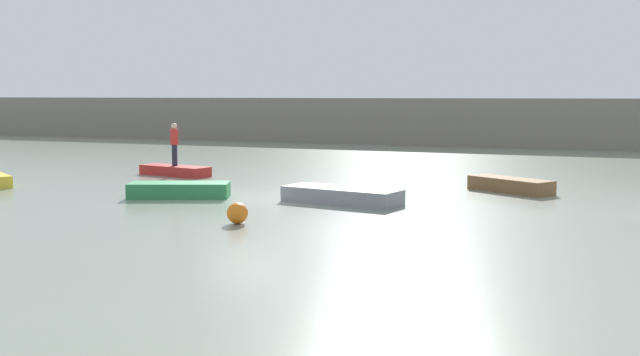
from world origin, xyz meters
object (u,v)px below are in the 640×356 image
object	(u,v)px
person_red_shirt	(174,142)
rowboat_grey	(342,195)
rowboat_brown	(510,185)
rowboat_red	(175,171)
rowboat_green	(179,190)
mooring_buoy	(237,213)

from	to	relation	value
person_red_shirt	rowboat_grey	bearing A→B (deg)	-28.07
rowboat_brown	rowboat_red	bearing A→B (deg)	-149.19
rowboat_grey	person_red_shirt	size ratio (longest dim) A/B	2.10
rowboat_red	rowboat_grey	distance (m)	10.31
rowboat_green	person_red_shirt	xyz separation A→B (m)	(-3.85, 5.66, 1.12)
rowboat_grey	rowboat_red	bearing A→B (deg)	161.94
rowboat_grey	person_red_shirt	world-z (taller)	person_red_shirt
person_red_shirt	mooring_buoy	xyz separation A→B (m)	(7.95, -9.33, -1.09)
rowboat_red	person_red_shirt	bearing A→B (deg)	-33.24
rowboat_red	mooring_buoy	world-z (taller)	mooring_buoy
rowboat_red	rowboat_green	world-z (taller)	rowboat_green
rowboat_grey	person_red_shirt	distance (m)	10.37
rowboat_red	person_red_shirt	distance (m)	1.17
rowboat_grey	rowboat_green	bearing A→B (deg)	-161.27
rowboat_green	rowboat_grey	world-z (taller)	rowboat_green
rowboat_green	person_red_shirt	bearing A→B (deg)	101.78
person_red_shirt	rowboat_green	bearing A→B (deg)	-55.73
mooring_buoy	rowboat_brown	bearing A→B (deg)	59.17
rowboat_brown	person_red_shirt	xyz separation A→B (m)	(-13.41, 0.18, 1.13)
person_red_shirt	rowboat_brown	bearing A→B (deg)	-0.77
rowboat_green	mooring_buoy	distance (m)	5.51
rowboat_grey	rowboat_brown	size ratio (longest dim) A/B	1.22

